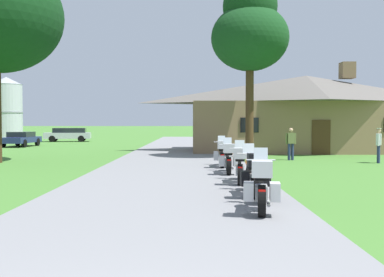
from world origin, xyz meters
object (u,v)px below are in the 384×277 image
(bystander_olive_shirt_near_lodge, at_px, (293,142))
(parked_navy_sedan_far_left, at_px, (23,139))
(motorcycle_green_farthest_in_row, at_px, (224,154))
(motorcycle_yellow_third_in_row, at_px, (242,165))
(motorcycle_blue_nearest_to_camera, at_px, (263,186))
(bystander_white_shirt_beside_signpost, at_px, (381,143))
(motorcycle_blue_fourth_in_row, at_px, (230,159))
(parked_silver_suv_far_left, at_px, (70,134))
(metal_silo_distant, at_px, (9,109))
(tree_by_lodge_front, at_px, (252,29))
(motorcycle_orange_second_in_row, at_px, (255,174))

(bystander_olive_shirt_near_lodge, bearing_deg, parked_navy_sedan_far_left, 137.61)
(motorcycle_green_farthest_in_row, bearing_deg, motorcycle_yellow_third_in_row, -85.19)
(motorcycle_blue_nearest_to_camera, bearing_deg, bystander_white_shirt_beside_signpost, 66.13)
(motorcycle_blue_fourth_in_row, xyz_separation_m, parked_silver_suv_far_left, (-14.06, 29.72, 0.17))
(motorcycle_blue_nearest_to_camera, height_order, metal_silo_distant, metal_silo_distant)
(bystander_olive_shirt_near_lodge, relative_size, metal_silo_distant, 0.24)
(motorcycle_blue_nearest_to_camera, bearing_deg, motorcycle_blue_fourth_in_row, 98.63)
(motorcycle_blue_nearest_to_camera, bearing_deg, bystander_olive_shirt_near_lodge, 82.98)
(motorcycle_yellow_third_in_row, height_order, parked_navy_sedan_far_left, motorcycle_yellow_third_in_row)
(motorcycle_yellow_third_in_row, distance_m, tree_by_lodge_front, 12.54)
(motorcycle_yellow_third_in_row, distance_m, metal_silo_distant, 42.52)
(motorcycle_blue_nearest_to_camera, xyz_separation_m, bystander_white_shirt_beside_signpost, (7.48, 12.15, 0.34))
(bystander_olive_shirt_near_lodge, xyz_separation_m, metal_silo_distant, (-25.76, 26.98, 2.59))
(motorcycle_blue_fourth_in_row, relative_size, metal_silo_distant, 0.30)
(parked_silver_suv_far_left, bearing_deg, bystander_white_shirt_beside_signpost, -146.66)
(metal_silo_distant, bearing_deg, motorcycle_blue_nearest_to_camera, -61.57)
(motorcycle_orange_second_in_row, bearing_deg, motorcycle_blue_nearest_to_camera, -92.57)
(motorcycle_blue_fourth_in_row, xyz_separation_m, metal_silo_distant, (-21.99, 33.64, 2.91))
(motorcycle_yellow_third_in_row, distance_m, motorcycle_blue_fourth_in_row, 2.55)
(bystander_olive_shirt_near_lodge, xyz_separation_m, parked_navy_sedan_far_left, (-19.04, 13.41, -0.29))
(motorcycle_blue_fourth_in_row, distance_m, tree_by_lodge_front, 10.50)
(motorcycle_blue_fourth_in_row, distance_m, parked_silver_suv_far_left, 32.88)
(tree_by_lodge_front, bearing_deg, parked_navy_sedan_far_left, 145.04)
(motorcycle_blue_nearest_to_camera, bearing_deg, parked_silver_suv_far_left, 118.77)
(motorcycle_orange_second_in_row, bearing_deg, bystander_white_shirt_beside_signpost, 54.14)
(motorcycle_blue_fourth_in_row, xyz_separation_m, parked_navy_sedan_far_left, (-15.28, 20.07, 0.03))
(motorcycle_blue_nearest_to_camera, height_order, parked_silver_suv_far_left, parked_silver_suv_far_left)
(metal_silo_distant, distance_m, parked_navy_sedan_far_left, 15.41)
(motorcycle_yellow_third_in_row, relative_size, metal_silo_distant, 0.30)
(metal_silo_distant, bearing_deg, bystander_olive_shirt_near_lodge, -46.33)
(bystander_olive_shirt_near_lodge, bearing_deg, motorcycle_yellow_third_in_row, -118.64)
(motorcycle_blue_nearest_to_camera, xyz_separation_m, parked_navy_sedan_far_left, (-15.39, 27.26, 0.03))
(motorcycle_blue_fourth_in_row, distance_m, parked_navy_sedan_far_left, 25.23)
(motorcycle_blue_nearest_to_camera, distance_m, motorcycle_yellow_third_in_row, 4.64)
(motorcycle_yellow_third_in_row, relative_size, motorcycle_green_farthest_in_row, 1.00)
(bystander_white_shirt_beside_signpost, relative_size, parked_silver_suv_far_left, 0.35)
(motorcycle_orange_second_in_row, height_order, bystander_olive_shirt_near_lodge, bystander_olive_shirt_near_lodge)
(bystander_white_shirt_beside_signpost, xyz_separation_m, parked_navy_sedan_far_left, (-22.87, 15.11, -0.31))
(motorcycle_blue_nearest_to_camera, height_order, motorcycle_yellow_third_in_row, same)
(motorcycle_orange_second_in_row, height_order, motorcycle_blue_fourth_in_row, same)
(motorcycle_orange_second_in_row, xyz_separation_m, motorcycle_yellow_third_in_row, (-0.07, 2.52, 0.01))
(parked_silver_suv_far_left, distance_m, parked_navy_sedan_far_left, 9.73)
(motorcycle_green_farthest_in_row, height_order, bystander_olive_shirt_near_lodge, bystander_olive_shirt_near_lodge)
(motorcycle_yellow_third_in_row, height_order, motorcycle_blue_fourth_in_row, same)
(motorcycle_blue_nearest_to_camera, distance_m, metal_silo_distant, 46.52)
(motorcycle_blue_fourth_in_row, relative_size, motorcycle_green_farthest_in_row, 1.00)
(motorcycle_blue_nearest_to_camera, relative_size, tree_by_lodge_front, 0.21)
(motorcycle_orange_second_in_row, xyz_separation_m, bystander_olive_shirt_near_lodge, (3.54, 11.73, 0.32))
(bystander_white_shirt_beside_signpost, distance_m, tree_by_lodge_front, 8.95)
(motorcycle_green_farthest_in_row, relative_size, tree_by_lodge_front, 0.21)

